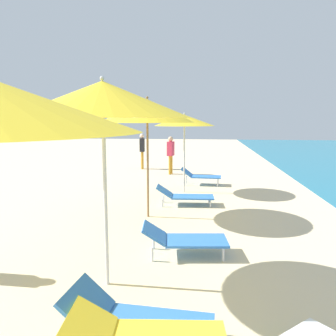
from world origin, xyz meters
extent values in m
cube|color=yellow|center=(-1.03, 4.51, 0.37)|extent=(0.48, 0.70, 0.27)
cylinder|color=silver|center=(0.13, 4.90, 0.10)|extent=(0.04, 0.04, 0.21)
cylinder|color=silver|center=(-1.08, 4.80, 0.10)|extent=(0.04, 0.04, 0.21)
cylinder|color=silver|center=(-1.32, 6.04, 1.15)|extent=(0.05, 0.05, 2.31)
cone|color=yellow|center=(-1.32, 6.04, 2.54)|extent=(2.30, 2.30, 0.47)
sphere|color=silver|center=(-1.32, 6.04, 2.81)|extent=(0.06, 0.06, 0.06)
cube|color=blue|center=(-0.12, 7.21, 0.25)|extent=(1.11, 0.73, 0.04)
cube|color=blue|center=(-0.82, 7.13, 0.39)|extent=(0.46, 0.66, 0.28)
cylinder|color=silver|center=(0.27, 7.52, 0.12)|extent=(0.04, 0.04, 0.23)
cylinder|color=silver|center=(0.33, 7.00, 0.12)|extent=(0.04, 0.04, 0.23)
cylinder|color=silver|center=(-0.88, 7.39, 0.12)|extent=(0.04, 0.04, 0.23)
cylinder|color=silver|center=(-0.82, 6.87, 0.12)|extent=(0.04, 0.04, 0.23)
cube|color=blue|center=(-0.44, 4.80, 0.22)|extent=(1.16, 0.74, 0.04)
cube|color=blue|center=(-1.17, 4.86, 0.40)|extent=(0.43, 0.69, 0.35)
cylinder|color=silver|center=(0.04, 5.05, 0.10)|extent=(0.04, 0.04, 0.20)
cylinder|color=silver|center=(-1.21, 5.14, 0.10)|extent=(0.04, 0.04, 0.20)
cylinder|color=olive|center=(-1.32, 9.35, 1.11)|extent=(0.05, 0.05, 2.21)
cone|color=yellow|center=(-1.32, 9.35, 2.48)|extent=(2.16, 2.16, 0.53)
sphere|color=olive|center=(-1.32, 9.35, 2.77)|extent=(0.06, 0.06, 0.06)
cube|color=blue|center=(-0.32, 10.55, 0.23)|extent=(1.15, 0.63, 0.04)
cube|color=blue|center=(-1.07, 10.51, 0.38)|extent=(0.45, 0.60, 0.30)
cylinder|color=silver|center=(0.13, 10.82, 0.10)|extent=(0.04, 0.04, 0.21)
cylinder|color=silver|center=(0.16, 10.34, 0.10)|extent=(0.04, 0.04, 0.21)
cylinder|color=silver|center=(-1.12, 10.75, 0.10)|extent=(0.04, 0.04, 0.21)
cylinder|color=silver|center=(-1.10, 10.27, 0.10)|extent=(0.04, 0.04, 0.21)
cylinder|color=silver|center=(-0.66, 12.16, 1.04)|extent=(0.05, 0.05, 2.08)
cone|color=yellow|center=(-0.66, 12.16, 2.25)|extent=(1.85, 1.85, 0.34)
sphere|color=silver|center=(-0.66, 12.16, 2.45)|extent=(0.06, 0.06, 0.06)
cube|color=blue|center=(0.04, 13.39, 0.29)|extent=(1.06, 0.64, 0.04)
cube|color=blue|center=(-0.65, 13.42, 0.45)|extent=(0.41, 0.60, 0.30)
cylinder|color=silver|center=(0.46, 13.60, 0.14)|extent=(0.04, 0.04, 0.27)
cylinder|color=silver|center=(0.44, 13.12, 0.14)|extent=(0.04, 0.04, 0.27)
cylinder|color=silver|center=(-0.67, 13.67, 0.14)|extent=(0.04, 0.04, 0.27)
cylinder|color=silver|center=(-0.70, 13.19, 0.14)|extent=(0.04, 0.04, 0.27)
cylinder|color=orange|center=(-2.89, 16.84, 0.40)|extent=(0.11, 0.11, 0.81)
cylinder|color=orange|center=(-2.92, 17.01, 0.40)|extent=(0.11, 0.11, 0.81)
cube|color=#262628|center=(-2.90, 16.93, 1.11)|extent=(0.26, 0.38, 0.60)
sphere|color=beige|center=(-2.90, 16.93, 1.52)|extent=(0.22, 0.22, 0.22)
cylinder|color=orange|center=(-1.47, 15.51, 0.39)|extent=(0.11, 0.11, 0.78)
cylinder|color=orange|center=(-1.43, 15.68, 0.39)|extent=(0.11, 0.11, 0.78)
cube|color=#D8334C|center=(-1.45, 15.59, 1.07)|extent=(0.30, 0.40, 0.58)
sphere|color=#D8A87F|center=(-1.45, 15.59, 1.47)|extent=(0.21, 0.21, 0.21)
camera|label=1|loc=(0.02, 1.74, 2.29)|focal=35.95mm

